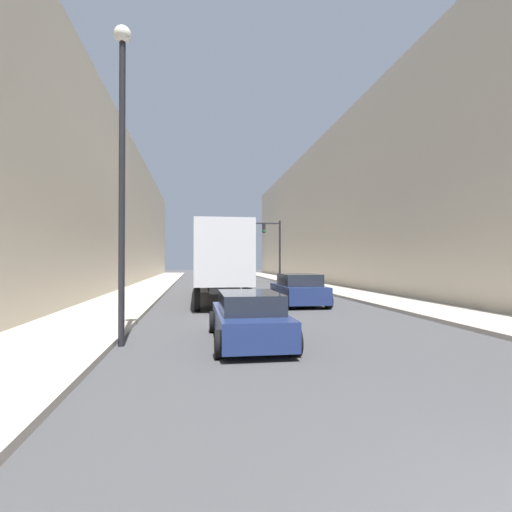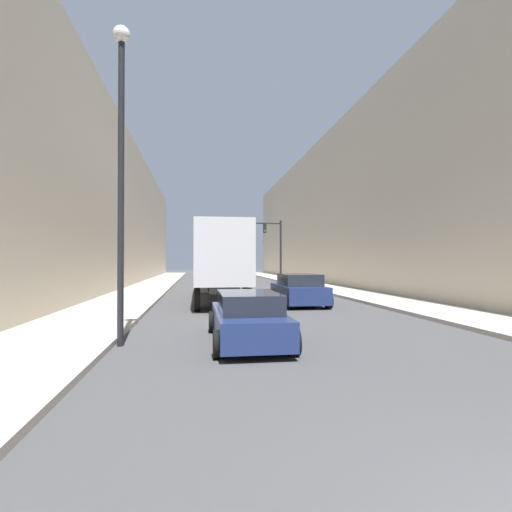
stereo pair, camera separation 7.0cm
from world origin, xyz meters
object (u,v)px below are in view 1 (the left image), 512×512
semi_truck (216,260)px  traffic_signal_gantry (262,238)px  suv_car (298,290)px  street_lamp (122,145)px  sedan_car (248,318)px

semi_truck → traffic_signal_gantry: (5.35, 15.68, 2.24)m
suv_car → semi_truck: bearing=132.0°
traffic_signal_gantry → street_lamp: 29.82m
semi_truck → sedan_car: bearing=-89.0°
sedan_car → suv_car: suv_car is taller
semi_truck → traffic_signal_gantry: bearing=71.2°
semi_truck → suv_car: size_ratio=3.22×
semi_truck → street_lamp: size_ratio=1.78×
suv_car → sedan_car: bearing=-112.7°
sedan_car → street_lamp: size_ratio=0.56×
suv_car → traffic_signal_gantry: traffic_signal_gantry is taller
suv_car → street_lamp: size_ratio=0.55×
semi_truck → suv_car: bearing=-48.0°
sedan_car → suv_car: bearing=67.3°
suv_car → traffic_signal_gantry: 20.36m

